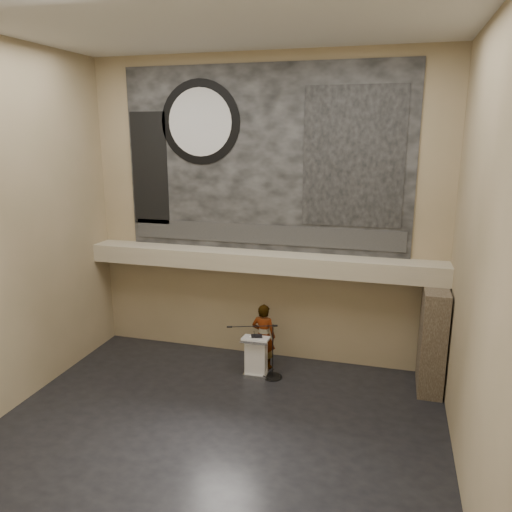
% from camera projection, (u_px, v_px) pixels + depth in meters
% --- Properties ---
extents(floor, '(10.00, 10.00, 0.00)m').
position_uv_depth(floor, '(218.00, 427.00, 11.20)').
color(floor, black).
rests_on(floor, ground).
extents(ceiling, '(10.00, 10.00, 0.00)m').
position_uv_depth(ceiling, '(209.00, 17.00, 9.13)').
color(ceiling, silver).
rests_on(ceiling, wall_back).
extents(wall_back, '(10.00, 0.02, 8.50)m').
position_uv_depth(wall_back, '(264.00, 213.00, 13.90)').
color(wall_back, '#8D7D59').
rests_on(wall_back, floor).
extents(wall_front, '(10.00, 0.02, 8.50)m').
position_uv_depth(wall_front, '(107.00, 308.00, 6.42)').
color(wall_front, '#8D7D59').
rests_on(wall_front, floor).
extents(wall_left, '(0.02, 8.00, 8.50)m').
position_uv_depth(wall_left, '(10.00, 230.00, 11.46)').
color(wall_left, '#8D7D59').
rests_on(wall_left, floor).
extents(wall_right, '(0.02, 8.00, 8.50)m').
position_uv_depth(wall_right, '(478.00, 259.00, 8.87)').
color(wall_right, '#8D7D59').
rests_on(wall_right, floor).
extents(soffit, '(10.00, 0.80, 0.50)m').
position_uv_depth(soffit, '(260.00, 261.00, 13.84)').
color(soffit, tan).
rests_on(soffit, wall_back).
extents(sprinkler_left, '(0.04, 0.04, 0.06)m').
position_uv_depth(sprinkler_left, '(206.00, 267.00, 14.28)').
color(sprinkler_left, '#B2893D').
rests_on(sprinkler_left, soffit).
extents(sprinkler_right, '(0.04, 0.04, 0.06)m').
position_uv_depth(sprinkler_right, '(328.00, 277.00, 13.37)').
color(sprinkler_right, '#B2893D').
rests_on(sprinkler_right, soffit).
extents(banner, '(8.00, 0.05, 5.00)m').
position_uv_depth(banner, '(264.00, 160.00, 13.52)').
color(banner, black).
rests_on(banner, wall_back).
extents(banner_text_strip, '(7.76, 0.02, 0.55)m').
position_uv_depth(banner_text_strip, '(263.00, 234.00, 13.98)').
color(banner_text_strip, '#2A2A2A').
rests_on(banner_text_strip, banner).
extents(banner_clock_rim, '(2.30, 0.02, 2.30)m').
position_uv_depth(banner_clock_rim, '(200.00, 122.00, 13.71)').
color(banner_clock_rim, black).
rests_on(banner_clock_rim, banner).
extents(banner_clock_face, '(1.84, 0.02, 1.84)m').
position_uv_depth(banner_clock_face, '(200.00, 122.00, 13.69)').
color(banner_clock_face, silver).
rests_on(banner_clock_face, banner).
extents(banner_building_print, '(2.60, 0.02, 3.60)m').
position_uv_depth(banner_building_print, '(353.00, 158.00, 12.84)').
color(banner_building_print, black).
rests_on(banner_building_print, banner).
extents(banner_brick_print, '(1.10, 0.02, 3.20)m').
position_uv_depth(banner_brick_print, '(150.00, 169.00, 14.44)').
color(banner_brick_print, black).
rests_on(banner_brick_print, banner).
extents(stone_pier, '(0.60, 1.40, 2.70)m').
position_uv_depth(stone_pier, '(432.00, 339.00, 12.60)').
color(stone_pier, '#3E3326').
rests_on(stone_pier, floor).
extents(lectern, '(0.73, 0.53, 1.13)m').
position_uv_depth(lectern, '(256.00, 356.00, 13.49)').
color(lectern, silver).
rests_on(lectern, floor).
extents(binder, '(0.36, 0.32, 0.04)m').
position_uv_depth(binder, '(257.00, 336.00, 13.37)').
color(binder, black).
rests_on(binder, lectern).
extents(papers, '(0.23, 0.30, 0.00)m').
position_uv_depth(papers, '(253.00, 337.00, 13.38)').
color(papers, white).
rests_on(papers, lectern).
extents(speaker_person, '(0.72, 0.51, 1.86)m').
position_uv_depth(speaker_person, '(264.00, 336.00, 13.85)').
color(speaker_person, white).
rests_on(speaker_person, floor).
extents(mic_stand, '(1.40, 0.67, 1.53)m').
position_uv_depth(mic_stand, '(271.00, 369.00, 13.42)').
color(mic_stand, black).
rests_on(mic_stand, floor).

